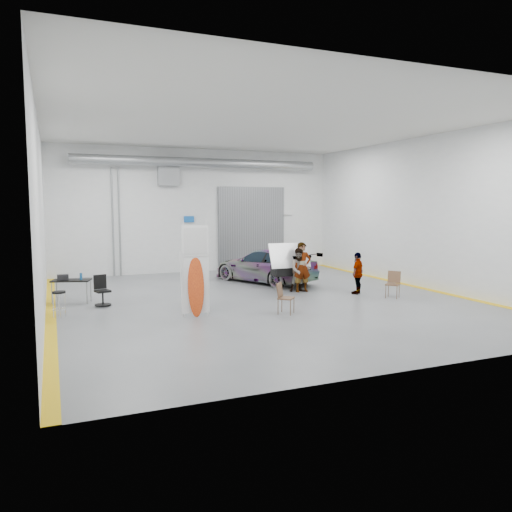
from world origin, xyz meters
name	(u,v)px	position (x,y,z in m)	size (l,w,h in m)	color
ground	(262,300)	(0.00, 0.00, 0.00)	(16.00, 16.00, 0.00)	slate
room_shell	(245,185)	(0.24, 2.22, 4.08)	(14.02, 16.18, 6.01)	silver
sedan_car	(265,266)	(1.70, 3.64, 0.71)	(1.99, 4.89, 1.42)	silver
person_a	(302,267)	(2.06, 0.89, 0.95)	(0.69, 0.45, 1.90)	#806346
person_b	(300,270)	(1.96, 0.89, 0.84)	(0.82, 0.63, 1.68)	slate
person_c	(358,273)	(3.75, -0.30, 0.78)	(0.91, 0.37, 1.56)	olive
surfboard_display	(197,278)	(-2.80, -1.66, 1.17)	(0.82, 0.29, 2.89)	white
folding_chair_near	(286,304)	(-0.19, -2.33, 0.30)	(0.63, 0.72, 0.95)	brown
folding_chair_far	(392,290)	(4.45, -1.45, 0.30)	(0.62, 0.72, 0.95)	brown
shop_stool	(59,304)	(-6.60, -0.24, 0.39)	(0.40, 0.40, 0.78)	black
work_table	(69,280)	(-6.25, 1.98, 0.78)	(1.38, 0.97, 1.02)	gray
office_chair	(102,292)	(-5.25, 1.06, 0.44)	(0.54, 0.56, 1.00)	black
trunk_lid	(288,253)	(1.70, 1.44, 1.44)	(1.65, 1.00, 0.04)	silver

